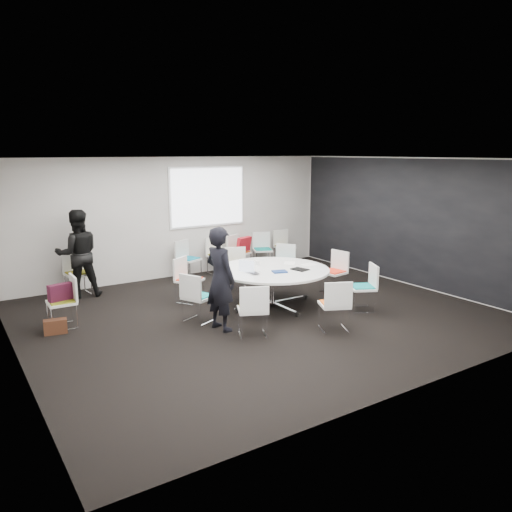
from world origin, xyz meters
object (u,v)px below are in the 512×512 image
chair_back_d (263,256)px  laptop (255,273)px  person_back (78,254)px  cup (258,263)px  maroon_bag (61,292)px  chair_ring_e (198,307)px  chair_back_e (284,253)px  chair_spare_left (63,312)px  chair_back_b (219,263)px  chair_ring_g (334,315)px  chair_ring_c (236,276)px  chair_person_back (78,282)px  chair_ring_b (283,272)px  person_main (220,279)px  chair_ring_a (333,280)px  conference_table (273,279)px  brown_bag (55,327)px  chair_back_a (188,266)px  chair_back_c (239,260)px  chair_ring_h (362,296)px  chair_ring_d (189,288)px  chair_ring_f (253,320)px

chair_back_d → laptop: (-2.14, -2.97, 0.47)m
person_back → cup: bearing=148.6°
maroon_bag → chair_ring_e: bearing=-25.5°
chair_back_e → chair_spare_left: size_ratio=1.00×
chair_back_b → person_back: 3.38m
chair_back_b → chair_spare_left: 4.45m
chair_back_b → chair_spare_left: bearing=19.0°
chair_ring_g → maroon_bag: chair_ring_g is taller
chair_back_d → chair_ring_c: bearing=64.3°
chair_back_d → chair_person_back: 4.63m
chair_back_b → chair_back_d: 1.30m
chair_ring_b → person_main: (-2.58, -1.79, 0.59)m
chair_ring_a → chair_ring_g: (-1.51, -1.72, 0.00)m
chair_back_d → cup: (-1.74, -2.44, 0.50)m
chair_back_d → laptop: 3.69m
cup → chair_person_back: bearing=140.3°
conference_table → laptop: bearing=-165.6°
chair_person_back → laptop: bearing=124.3°
chair_ring_b → brown_bag: chair_ring_b is taller
cup → laptop: bearing=-127.3°
chair_back_a → laptop: size_ratio=2.82×
chair_ring_c → chair_back_c: same height
chair_ring_b → person_main: size_ratio=0.51×
chair_back_c → chair_back_e: same height
chair_back_e → cup: chair_back_e is taller
chair_ring_b → person_back: bearing=33.8°
conference_table → maroon_bag: 3.79m
chair_ring_h → person_back: 5.70m
chair_back_e → maroon_bag: bearing=20.8°
chair_ring_a → chair_ring_d: size_ratio=1.00×
conference_table → person_back: size_ratio=1.20×
chair_ring_b → maroon_bag: size_ratio=2.20×
chair_back_b → chair_back_c: 0.60m
chair_back_a → chair_back_c: same height
chair_back_a → chair_spare_left: 3.76m
laptop → chair_ring_c: bearing=-14.8°
chair_ring_f → brown_bag: (-2.64, 1.86, -0.16)m
chair_back_b → brown_bag: 4.73m
chair_ring_c → chair_back_c: (0.92, 1.43, 0.00)m
chair_ring_a → person_main: size_ratio=0.51×
chair_ring_d → chair_ring_g: size_ratio=1.00×
chair_ring_h → chair_back_d: (0.43, 4.01, 0.00)m
chair_ring_d → laptop: chair_ring_d is taller
chair_ring_d → maroon_bag: (-2.43, -0.17, 0.34)m
chair_back_e → chair_back_c: bearing=3.2°
chair_back_e → brown_bag: bearing=22.3°
chair_ring_f → chair_back_d: 4.95m
person_back → chair_back_d: bearing=-171.2°
chair_back_b → chair_person_back: size_ratio=1.00×
chair_back_a → conference_table: bearing=75.5°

